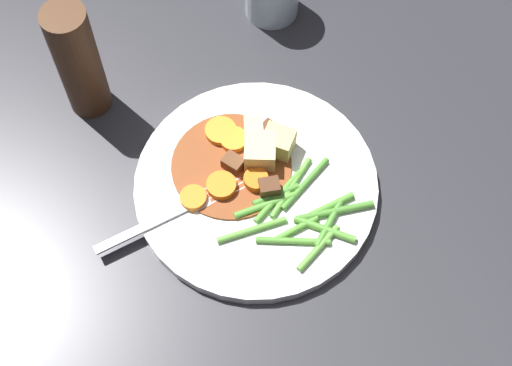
{
  "coord_description": "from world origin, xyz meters",
  "views": [
    {
      "loc": [
        -0.24,
        0.3,
        0.75
      ],
      "look_at": [
        0.0,
        0.0,
        0.01
      ],
      "focal_mm": 52.99,
      "sensor_mm": 36.0,
      "label": 1
    }
  ],
  "objects_px": {
    "dinner_plate": "(256,186)",
    "meat_chunk_2": "(268,189)",
    "potato_chunk_0": "(278,142)",
    "pepper_mill": "(78,61)",
    "fork": "(175,212)",
    "carrot_slice_1": "(261,181)",
    "meat_chunk_1": "(269,135)",
    "carrot_slice_4": "(221,186)",
    "potato_chunk_1": "(254,130)",
    "carrot_slice_2": "(193,198)",
    "potato_chunk_2": "(260,152)",
    "carrot_slice_0": "(221,132)",
    "carrot_slice_3": "(234,140)",
    "meat_chunk_0": "(230,167)"
  },
  "relations": [
    {
      "from": "carrot_slice_3",
      "to": "potato_chunk_0",
      "type": "relative_size",
      "value": 0.93
    },
    {
      "from": "potato_chunk_0",
      "to": "potato_chunk_1",
      "type": "bearing_deg",
      "value": 2.53
    },
    {
      "from": "carrot_slice_2",
      "to": "carrot_slice_4",
      "type": "bearing_deg",
      "value": -116.71
    },
    {
      "from": "pepper_mill",
      "to": "potato_chunk_1",
      "type": "bearing_deg",
      "value": -157.78
    },
    {
      "from": "carrot_slice_4",
      "to": "meat_chunk_1",
      "type": "relative_size",
      "value": 1.21
    },
    {
      "from": "carrot_slice_4",
      "to": "potato_chunk_0",
      "type": "bearing_deg",
      "value": -103.35
    },
    {
      "from": "potato_chunk_0",
      "to": "fork",
      "type": "relative_size",
      "value": 0.2
    },
    {
      "from": "dinner_plate",
      "to": "potato_chunk_1",
      "type": "distance_m",
      "value": 0.07
    },
    {
      "from": "carrot_slice_2",
      "to": "carrot_slice_3",
      "type": "xyz_separation_m",
      "value": [
        0.01,
        -0.08,
        0.0
      ]
    },
    {
      "from": "pepper_mill",
      "to": "carrot_slice_0",
      "type": "bearing_deg",
      "value": -161.13
    },
    {
      "from": "meat_chunk_1",
      "to": "fork",
      "type": "bearing_deg",
      "value": 80.33
    },
    {
      "from": "dinner_plate",
      "to": "meat_chunk_0",
      "type": "distance_m",
      "value": 0.04
    },
    {
      "from": "meat_chunk_0",
      "to": "potato_chunk_0",
      "type": "bearing_deg",
      "value": -114.72
    },
    {
      "from": "potato_chunk_0",
      "to": "potato_chunk_1",
      "type": "distance_m",
      "value": 0.03
    },
    {
      "from": "carrot_slice_1",
      "to": "meat_chunk_1",
      "type": "height_order",
      "value": "meat_chunk_1"
    },
    {
      "from": "potato_chunk_0",
      "to": "pepper_mill",
      "type": "distance_m",
      "value": 0.24
    },
    {
      "from": "potato_chunk_1",
      "to": "carrot_slice_0",
      "type": "bearing_deg",
      "value": 37.21
    },
    {
      "from": "potato_chunk_1",
      "to": "dinner_plate",
      "type": "bearing_deg",
      "value": 130.6
    },
    {
      "from": "carrot_slice_3",
      "to": "fork",
      "type": "bearing_deg",
      "value": 93.22
    },
    {
      "from": "dinner_plate",
      "to": "meat_chunk_1",
      "type": "height_order",
      "value": "meat_chunk_1"
    },
    {
      "from": "carrot_slice_4",
      "to": "meat_chunk_2",
      "type": "bearing_deg",
      "value": -149.03
    },
    {
      "from": "carrot_slice_0",
      "to": "carrot_slice_1",
      "type": "distance_m",
      "value": 0.08
    },
    {
      "from": "carrot_slice_0",
      "to": "potato_chunk_1",
      "type": "xyz_separation_m",
      "value": [
        -0.03,
        -0.02,
        0.0
      ]
    },
    {
      "from": "carrot_slice_1",
      "to": "pepper_mill",
      "type": "height_order",
      "value": "pepper_mill"
    },
    {
      "from": "carrot_slice_2",
      "to": "carrot_slice_4",
      "type": "relative_size",
      "value": 0.89
    },
    {
      "from": "carrot_slice_1",
      "to": "potato_chunk_2",
      "type": "height_order",
      "value": "potato_chunk_2"
    },
    {
      "from": "carrot_slice_4",
      "to": "potato_chunk_1",
      "type": "height_order",
      "value": "potato_chunk_1"
    },
    {
      "from": "meat_chunk_1",
      "to": "pepper_mill",
      "type": "xyz_separation_m",
      "value": [
        0.2,
        0.08,
        0.05
      ]
    },
    {
      "from": "carrot_slice_1",
      "to": "potato_chunk_0",
      "type": "bearing_deg",
      "value": -76.22
    },
    {
      "from": "dinner_plate",
      "to": "carrot_slice_2",
      "type": "xyz_separation_m",
      "value": [
        0.04,
        0.06,
        0.01
      ]
    },
    {
      "from": "carrot_slice_3",
      "to": "pepper_mill",
      "type": "height_order",
      "value": "pepper_mill"
    },
    {
      "from": "carrot_slice_3",
      "to": "fork",
      "type": "relative_size",
      "value": 0.19
    },
    {
      "from": "potato_chunk_1",
      "to": "potato_chunk_2",
      "type": "relative_size",
      "value": 0.71
    },
    {
      "from": "carrot_slice_1",
      "to": "carrot_slice_0",
      "type": "bearing_deg",
      "value": -16.64
    },
    {
      "from": "potato_chunk_2",
      "to": "pepper_mill",
      "type": "height_order",
      "value": "pepper_mill"
    },
    {
      "from": "carrot_slice_1",
      "to": "meat_chunk_1",
      "type": "xyz_separation_m",
      "value": [
        0.03,
        -0.05,
        0.0
      ]
    },
    {
      "from": "meat_chunk_0",
      "to": "carrot_slice_2",
      "type": "bearing_deg",
      "value": 80.91
    },
    {
      "from": "pepper_mill",
      "to": "potato_chunk_2",
      "type": "bearing_deg",
      "value": -165.24
    },
    {
      "from": "carrot_slice_3",
      "to": "pepper_mill",
      "type": "distance_m",
      "value": 0.19
    },
    {
      "from": "carrot_slice_2",
      "to": "meat_chunk_1",
      "type": "xyz_separation_m",
      "value": [
        -0.02,
        -0.11,
        0.0
      ]
    },
    {
      "from": "carrot_slice_4",
      "to": "meat_chunk_2",
      "type": "height_order",
      "value": "meat_chunk_2"
    },
    {
      "from": "meat_chunk_1",
      "to": "fork",
      "type": "relative_size",
      "value": 0.16
    },
    {
      "from": "dinner_plate",
      "to": "meat_chunk_2",
      "type": "distance_m",
      "value": 0.03
    },
    {
      "from": "carrot_slice_2",
      "to": "carrot_slice_3",
      "type": "bearing_deg",
      "value": -82.18
    },
    {
      "from": "carrot_slice_0",
      "to": "carrot_slice_2",
      "type": "bearing_deg",
      "value": 109.8
    },
    {
      "from": "carrot_slice_1",
      "to": "carrot_slice_3",
      "type": "relative_size",
      "value": 0.88
    },
    {
      "from": "potato_chunk_2",
      "to": "pepper_mill",
      "type": "relative_size",
      "value": 0.24
    },
    {
      "from": "carrot_slice_1",
      "to": "meat_chunk_2",
      "type": "xyz_separation_m",
      "value": [
        -0.01,
        0.0,
        0.0
      ]
    },
    {
      "from": "potato_chunk_1",
      "to": "pepper_mill",
      "type": "xyz_separation_m",
      "value": [
        0.19,
        0.08,
        0.05
      ]
    },
    {
      "from": "carrot_slice_0",
      "to": "potato_chunk_2",
      "type": "relative_size",
      "value": 0.95
    }
  ]
}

